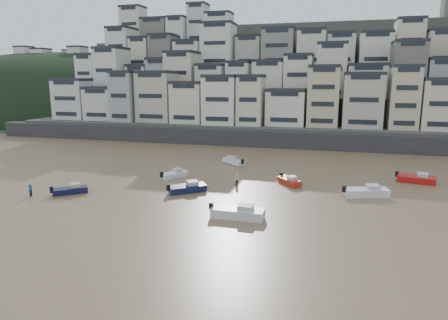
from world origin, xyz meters
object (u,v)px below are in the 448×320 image
(person_blue, at_px, (30,189))
(boat_h, at_px, (234,160))
(boat_d, at_px, (366,190))
(boat_e, at_px, (289,180))
(person_pink, at_px, (237,180))
(boat_f, at_px, (174,174))
(boat_c, at_px, (187,187))
(boat_g, at_px, (417,178))
(boat_j, at_px, (70,189))
(boat_a, at_px, (238,211))

(person_blue, bearing_deg, boat_h, 51.32)
(boat_d, relative_size, boat_e, 1.28)
(boat_h, xyz_separation_m, person_blue, (-20.39, -25.46, 0.15))
(person_pink, bearing_deg, boat_h, 105.84)
(boat_f, relative_size, person_pink, 2.73)
(boat_d, relative_size, person_pink, 3.49)
(boat_c, bearing_deg, boat_d, -28.49)
(boat_g, relative_size, person_pink, 3.20)
(boat_d, bearing_deg, boat_f, 156.88)
(boat_d, bearing_deg, boat_h, 127.98)
(boat_g, distance_m, boat_d, 11.78)
(boat_j, relative_size, boat_a, 0.74)
(boat_h, xyz_separation_m, boat_e, (10.88, -10.89, -0.07))
(boat_h, bearing_deg, person_blue, 91.32)
(boat_h, height_order, person_blue, person_blue)
(boat_c, xyz_separation_m, boat_a, (8.73, -7.84, 0.12))
(boat_a, bearing_deg, boat_c, 138.14)
(boat_h, relative_size, boat_a, 0.83)
(boat_d, xyz_separation_m, boat_j, (-37.15, -8.99, -0.19))
(boat_f, bearing_deg, boat_g, -48.19)
(boat_d, bearing_deg, boat_c, 172.96)
(person_blue, bearing_deg, boat_e, 24.99)
(boat_d, relative_size, person_blue, 3.49)
(boat_j, bearing_deg, boat_e, -17.33)
(boat_h, distance_m, person_pink, 14.01)
(boat_e, bearing_deg, boat_d, 33.72)
(boat_e, relative_size, person_pink, 2.73)
(boat_g, xyz_separation_m, boat_f, (-34.77, -6.61, -0.11))
(boat_e, bearing_deg, boat_g, 70.34)
(person_blue, bearing_deg, boat_d, 15.18)
(boat_h, height_order, person_pink, person_pink)
(boat_g, bearing_deg, boat_f, -157.00)
(boat_g, distance_m, boat_e, 18.46)
(boat_d, distance_m, boat_a, 18.45)
(boat_a, distance_m, person_blue, 27.50)
(boat_e, xyz_separation_m, boat_a, (-3.77, -15.51, 0.21))
(boat_g, distance_m, boat_a, 30.13)
(boat_f, bearing_deg, boat_e, -56.22)
(boat_f, bearing_deg, person_pink, -68.77)
(boat_d, xyz_separation_m, person_pink, (-17.16, 0.76, 0.04))
(boat_d, distance_m, person_pink, 17.17)
(boat_e, bearing_deg, boat_f, -125.19)
(boat_f, bearing_deg, boat_h, 2.53)
(person_blue, bearing_deg, boat_j, 27.98)
(boat_f, relative_size, boat_a, 0.76)
(boat_h, relative_size, person_blue, 3.02)
(boat_e, height_order, boat_a, boat_a)
(boat_e, height_order, person_pink, person_pink)
(boat_h, distance_m, boat_e, 15.39)
(boat_c, relative_size, person_blue, 3.13)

